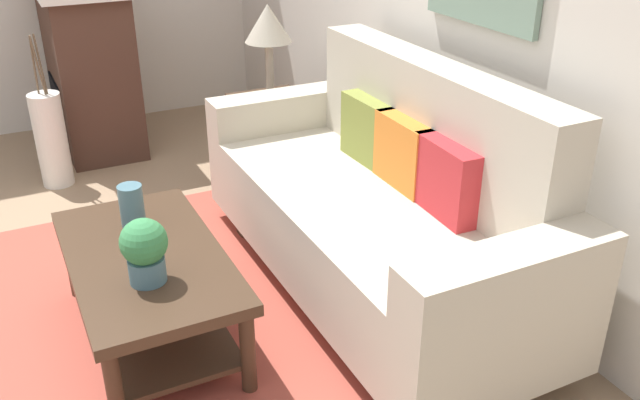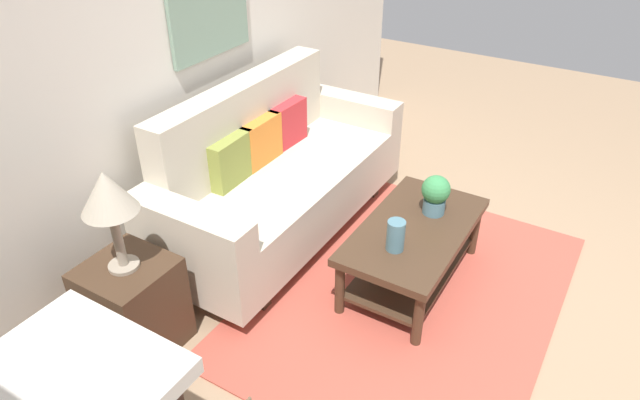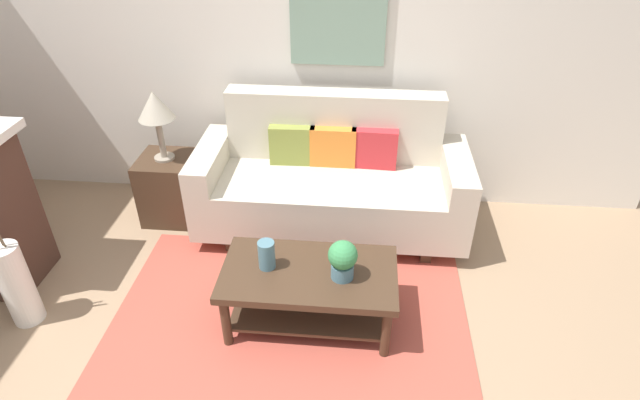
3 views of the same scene
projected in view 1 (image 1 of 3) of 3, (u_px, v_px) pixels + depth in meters
The scene contains 16 objects.
ground_plane at pixel (19, 357), 2.88m from camera, with size 9.72×9.72×0.00m, color #9E7F60.
area_rug at pixel (137, 324), 3.07m from camera, with size 2.36×1.72×0.01m, color #B24C3D.
couch at pixel (379, 207), 3.17m from camera, with size 2.10×0.84×1.08m.
throw_pillow_olive at pixel (369, 130), 3.37m from camera, with size 0.36×0.12×0.32m, color olive.
throw_pillow_orange at pixel (405, 153), 3.11m from camera, with size 0.36×0.12×0.32m, color orange.
throw_pillow_crimson at pixel (447, 179), 2.85m from camera, with size 0.36×0.12×0.32m, color red.
coffee_table at pixel (148, 277), 2.85m from camera, with size 1.10×0.60×0.43m.
tabletop_vase at pixel (132, 206), 2.98m from camera, with size 0.11×0.11×0.19m, color slate.
potted_plant_tabletop at pixel (145, 249), 2.55m from camera, with size 0.18×0.18×0.26m.
side_table at pixel (272, 141), 4.34m from camera, with size 0.44×0.44×0.56m, color #422D1E.
table_lamp at pixel (268, 27), 4.02m from camera, with size 0.28×0.28×0.57m.
fireplace at pixel (90, 66), 4.77m from camera, with size 1.02×0.58×1.16m.
floor_vase at pixel (51, 140), 4.29m from camera, with size 0.19×0.19×0.60m, color white.
floor_vase_branch_a at pixel (38, 66), 4.06m from camera, with size 0.01×0.01×0.36m, color brown.
floor_vase_branch_b at pixel (40, 64), 4.09m from camera, with size 0.01×0.01×0.36m, color brown.
floor_vase_branch_c at pixel (34, 65), 4.08m from camera, with size 0.01×0.01×0.36m, color brown.
Camera 1 is at (2.61, 0.13, 1.87)m, focal length 38.43 mm.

